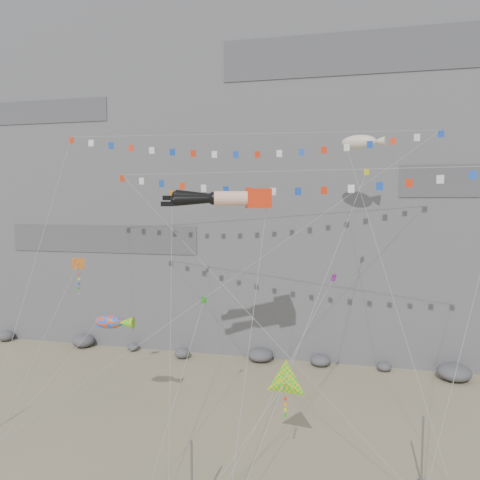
{
  "coord_description": "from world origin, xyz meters",
  "views": [
    {
      "loc": [
        8.54,
        -28.37,
        16.15
      ],
      "look_at": [
        -0.24,
        9.0,
        12.95
      ],
      "focal_mm": 35.0,
      "sensor_mm": 36.0,
      "label": 1
    }
  ],
  "objects": [
    {
      "name": "flag_banner_lower",
      "position": [
        3.96,
        5.6,
        18.29
      ],
      "size": [
        27.94,
        10.82,
        22.02
      ],
      "color": "red",
      "rests_on": "ground"
    },
    {
      "name": "talus_boulders",
      "position": [
        0.0,
        17.0,
        0.6
      ],
      "size": [
        60.0,
        3.0,
        1.2
      ],
      "primitive_type": null,
      "color": "#59595D",
      "rests_on": "ground"
    },
    {
      "name": "legs_kite",
      "position": [
        0.18,
        3.6,
        16.33
      ],
      "size": [
        7.84,
        13.12,
        20.07
      ],
      "rotation": [
        0.0,
        0.0,
        0.3
      ],
      "color": "red",
      "rests_on": "ground"
    },
    {
      "name": "anchor_pole_right",
      "position": [
        12.82,
        -1.12,
        1.99
      ],
      "size": [
        0.12,
        0.12,
        3.98
      ],
      "primitive_type": "cylinder",
      "color": "slate",
      "rests_on": "ground"
    },
    {
      "name": "small_kite_a",
      "position": [
        -5.82,
        8.17,
        16.41
      ],
      "size": [
        5.68,
        14.56,
        22.34
      ],
      "color": "orange",
      "rests_on": "ground"
    },
    {
      "name": "blimp_windsock",
      "position": [
        9.16,
        12.2,
        21.0
      ],
      "size": [
        7.38,
        15.03,
        25.71
      ],
      "color": "beige",
      "rests_on": "ground"
    },
    {
      "name": "harlequin_kite",
      "position": [
        -11.56,
        3.18,
        11.37
      ],
      "size": [
        3.48,
        7.58,
        13.35
      ],
      "color": "red",
      "rests_on": "ground"
    },
    {
      "name": "fish_windsock",
      "position": [
        -7.79,
        0.89,
        7.69
      ],
      "size": [
        7.69,
        5.72,
        10.83
      ],
      "color": "#F4430C",
      "rests_on": "ground"
    },
    {
      "name": "ground",
      "position": [
        0.0,
        0.0,
        0.0
      ],
      "size": [
        120.0,
        120.0,
        0.0
      ],
      "primitive_type": "plane",
      "color": "gray",
      "rests_on": "ground"
    },
    {
      "name": "delta_kite",
      "position": [
        5.06,
        -1.94,
        5.56
      ],
      "size": [
        5.48,
        5.51,
        8.49
      ],
      "color": "#E7B50B",
      "rests_on": "ground"
    },
    {
      "name": "small_kite_c",
      "position": [
        -1.38,
        2.49,
        8.99
      ],
      "size": [
        1.01,
        9.89,
        13.04
      ],
      "color": "green",
      "rests_on": "ground"
    },
    {
      "name": "small_kite_d",
      "position": [
        9.52,
        8.01,
        17.81
      ],
      "size": [
        7.35,
        16.07,
        24.87
      ],
      "color": "yellow",
      "rests_on": "ground"
    },
    {
      "name": "small_kite_b",
      "position": [
        7.43,
        4.64,
        10.58
      ],
      "size": [
        6.36,
        12.0,
        16.6
      ],
      "color": "purple",
      "rests_on": "ground"
    },
    {
      "name": "flag_banner_upper",
      "position": [
        0.23,
        9.24,
        21.58
      ],
      "size": [
        30.07,
        15.79,
        29.4
      ],
      "color": "red",
      "rests_on": "ground"
    },
    {
      "name": "cliff",
      "position": [
        0.0,
        32.0,
        25.0
      ],
      "size": [
        80.0,
        28.0,
        50.0
      ],
      "primitive_type": "cube",
      "color": "slate",
      "rests_on": "ground"
    }
  ]
}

